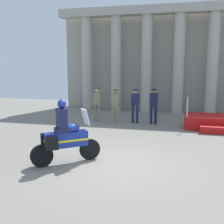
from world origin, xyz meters
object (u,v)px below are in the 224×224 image
(reviewing_stand, at_px, (216,123))
(officer_in_row_0, at_px, (97,102))
(motorcycle_with_rider, at_px, (64,137))
(officer_in_row_3, at_px, (154,104))
(officer_in_row_2, at_px, (135,103))
(officer_in_row_1, at_px, (115,103))

(reviewing_stand, xyz_separation_m, officer_in_row_0, (-5.75, 0.34, 0.74))
(reviewing_stand, height_order, officer_in_row_0, officer_in_row_0)
(officer_in_row_0, bearing_deg, motorcycle_with_rider, 96.77)
(officer_in_row_3, bearing_deg, reviewing_stand, 172.09)
(reviewing_stand, distance_m, motorcycle_with_rider, 7.63)
(reviewing_stand, height_order, motorcycle_with_rider, motorcycle_with_rider)
(officer_in_row_2, relative_size, motorcycle_with_rider, 0.89)
(officer_in_row_1, height_order, officer_in_row_2, officer_in_row_2)
(officer_in_row_1, xyz_separation_m, motorcycle_with_rider, (-0.07, -6.26, -0.19))
(officer_in_row_2, relative_size, officer_in_row_3, 0.98)
(officer_in_row_2, distance_m, officer_in_row_3, 0.93)
(officer_in_row_3, xyz_separation_m, motorcycle_with_rider, (-2.00, -6.19, -0.23))
(reviewing_stand, bearing_deg, officer_in_row_1, 175.27)
(officer_in_row_0, relative_size, motorcycle_with_rider, 0.91)
(officer_in_row_1, relative_size, motorcycle_with_rider, 0.88)
(officer_in_row_3, relative_size, motorcycle_with_rider, 0.91)
(officer_in_row_0, xyz_separation_m, motorcycle_with_rider, (0.89, -6.21, -0.23))
(officer_in_row_0, xyz_separation_m, officer_in_row_1, (0.96, 0.05, -0.04))
(reviewing_stand, height_order, officer_in_row_1, officer_in_row_1)
(reviewing_stand, bearing_deg, officer_in_row_2, 173.68)
(reviewing_stand, distance_m, officer_in_row_2, 3.88)
(officer_in_row_1, bearing_deg, officer_in_row_2, 179.89)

